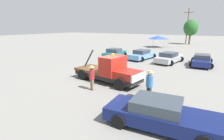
{
  "coord_description": "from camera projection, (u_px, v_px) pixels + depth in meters",
  "views": [
    {
      "loc": [
        7.53,
        -11.59,
        4.5
      ],
      "look_at": [
        0.5,
        0.0,
        1.05
      ],
      "focal_mm": 28.0,
      "sensor_mm": 36.0,
      "label": 1
    }
  ],
  "objects": [
    {
      "name": "person_at_hood",
      "position": [
        92.0,
        76.0,
        12.3
      ],
      "size": [
        0.4,
        0.4,
        1.78
      ],
      "rotation": [
        0.0,
        0.0,
        4.3
      ],
      "color": "#847051",
      "rests_on": "ground"
    },
    {
      "name": "parked_car_silver",
      "position": [
        169.0,
        58.0,
        21.61
      ],
      "size": [
        2.98,
        4.98,
        1.34
      ],
      "rotation": [
        0.0,
        0.0,
        1.4
      ],
      "color": "#B7B7BC",
      "rests_on": "ground"
    },
    {
      "name": "tree_left",
      "position": [
        191.0,
        28.0,
        42.42
      ],
      "size": [
        3.33,
        3.33,
        5.95
      ],
      "color": "brown",
      "rests_on": "ground"
    },
    {
      "name": "foreground_car",
      "position": [
        161.0,
        114.0,
        7.81
      ],
      "size": [
        5.18,
        2.33,
        1.34
      ],
      "rotation": [
        0.0,
        0.0,
        0.09
      ],
      "color": "#0F194C",
      "rests_on": "ground"
    },
    {
      "name": "person_near_truck",
      "position": [
        149.0,
        83.0,
        10.57
      ],
      "size": [
        0.42,
        0.42,
        1.9
      ],
      "rotation": [
        0.0,
        0.0,
        1.03
      ],
      "color": "#38383D",
      "rests_on": "ground"
    },
    {
      "name": "utility_pole",
      "position": [
        188.0,
        25.0,
        43.9
      ],
      "size": [
        2.2,
        0.24,
        8.73
      ],
      "color": "brown",
      "rests_on": "ground"
    },
    {
      "name": "parked_car_navy",
      "position": [
        202.0,
        60.0,
        20.13
      ],
      "size": [
        2.63,
        4.98,
        1.34
      ],
      "rotation": [
        0.0,
        0.0,
        1.63
      ],
      "color": "navy",
      "rests_on": "ground"
    },
    {
      "name": "canopy_tent_blue",
      "position": [
        159.0,
        37.0,
        36.89
      ],
      "size": [
        3.42,
        3.42,
        2.44
      ],
      "color": "#9E9EA3",
      "rests_on": "ground"
    },
    {
      "name": "tow_truck",
      "position": [
        110.0,
        71.0,
        14.04
      ],
      "size": [
        6.21,
        2.79,
        2.51
      ],
      "rotation": [
        0.0,
        0.0,
        -0.15
      ],
      "color": "black",
      "rests_on": "ground"
    },
    {
      "name": "parked_car_skyblue",
      "position": [
        142.0,
        55.0,
        23.9
      ],
      "size": [
        2.85,
        5.1,
        1.34
      ],
      "rotation": [
        0.0,
        0.0,
        1.42
      ],
      "color": "#669ED1",
      "rests_on": "ground"
    },
    {
      "name": "ground_plane",
      "position": [
        107.0,
        81.0,
        14.49
      ],
      "size": [
        160.0,
        160.0,
        0.0
      ],
      "primitive_type": "plane",
      "color": "gray"
    },
    {
      "name": "parked_car_teal",
      "position": [
        115.0,
        53.0,
        25.21
      ],
      "size": [
        2.72,
        4.36,
        1.34
      ],
      "rotation": [
        0.0,
        0.0,
        1.64
      ],
      "color": "#196670",
      "rests_on": "ground"
    }
  ]
}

